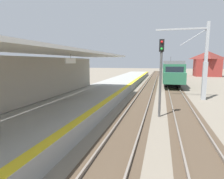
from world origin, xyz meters
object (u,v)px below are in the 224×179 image
Objects in this scene: approaching_train at (171,71)px; rail_signal_post at (161,70)px; catenary_pylon_far_side at (202,63)px; distant_trackside_house at (207,63)px.

rail_signal_post is at bearing -94.45° from approaching_train.
rail_signal_post is 0.69× the size of catenary_pylon_far_side.
distant_trackside_house reaches higher than approaching_train.
rail_signal_post reaches higher than approaching_train.
distant_trackside_house is at bearing 62.03° from approaching_train.
rail_signal_post is at bearing -118.44° from catenary_pylon_far_side.
catenary_pylon_far_side is 34.10m from distant_trackside_house.
catenary_pylon_far_side is (3.85, 7.11, 0.41)m from rail_signal_post.
catenary_pylon_far_side is at bearing -82.04° from approaching_train.
approaching_train is 15.38m from catenary_pylon_far_side.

